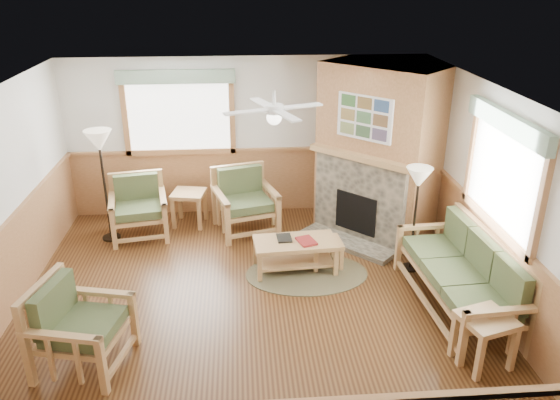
{
  "coord_description": "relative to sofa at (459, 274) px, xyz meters",
  "views": [
    {
      "loc": [
        -0.11,
        -5.95,
        4.0
      ],
      "look_at": [
        0.4,
        0.7,
        1.15
      ],
      "focal_mm": 35.0,
      "sensor_mm": 36.0,
      "label": 1
    }
  ],
  "objects": [
    {
      "name": "floor",
      "position": [
        -2.55,
        0.29,
        -0.5
      ],
      "size": [
        6.0,
        6.0,
        0.01
      ],
      "primitive_type": "cube",
      "color": "#4E2D15",
      "rests_on": "ground"
    },
    {
      "name": "ceiling",
      "position": [
        -2.55,
        0.29,
        2.21
      ],
      "size": [
        6.0,
        6.0,
        0.01
      ],
      "primitive_type": "cube",
      "color": "white",
      "rests_on": "floor"
    },
    {
      "name": "wall_back",
      "position": [
        -2.55,
        3.29,
        0.86
      ],
      "size": [
        6.0,
        0.02,
        2.7
      ],
      "primitive_type": "cube",
      "color": "white",
      "rests_on": "floor"
    },
    {
      "name": "wall_front",
      "position": [
        -2.55,
        -2.71,
        0.86
      ],
      "size": [
        6.0,
        0.02,
        2.7
      ],
      "primitive_type": "cube",
      "color": "white",
      "rests_on": "floor"
    },
    {
      "name": "wall_right",
      "position": [
        0.45,
        0.29,
        0.86
      ],
      "size": [
        0.02,
        6.0,
        2.7
      ],
      "primitive_type": "cube",
      "color": "white",
      "rests_on": "floor"
    },
    {
      "name": "wainscot",
      "position": [
        -2.55,
        0.29,
        0.06
      ],
      "size": [
        6.0,
        6.0,
        1.1
      ],
      "primitive_type": null,
      "color": "#A46F43",
      "rests_on": "floor"
    },
    {
      "name": "fireplace",
      "position": [
        -0.5,
        2.34,
        0.86
      ],
      "size": [
        3.11,
        3.11,
        2.7
      ],
      "primitive_type": null,
      "rotation": [
        0.0,
        0.0,
        -0.79
      ],
      "color": "#A46F43",
      "rests_on": "floor"
    },
    {
      "name": "window_back",
      "position": [
        -3.65,
        3.25,
        2.04
      ],
      "size": [
        1.9,
        0.16,
        1.5
      ],
      "primitive_type": null,
      "color": "white",
      "rests_on": "wall_back"
    },
    {
      "name": "window_right",
      "position": [
        0.41,
        0.09,
        2.04
      ],
      "size": [
        0.16,
        1.9,
        1.5
      ],
      "primitive_type": null,
      "color": "white",
      "rests_on": "wall_right"
    },
    {
      "name": "ceiling_fan",
      "position": [
        -2.25,
        0.59,
        2.17
      ],
      "size": [
        1.59,
        1.59,
        0.36
      ],
      "primitive_type": null,
      "rotation": [
        0.0,
        0.0,
        0.35
      ],
      "color": "white",
      "rests_on": "ceiling"
    },
    {
      "name": "sofa",
      "position": [
        0.0,
        0.0,
        0.0
      ],
      "size": [
        2.19,
        1.01,
        0.99
      ],
      "primitive_type": null,
      "rotation": [
        0.0,
        0.0,
        -1.51
      ],
      "color": "tan",
      "rests_on": "floor"
    },
    {
      "name": "armchair_back_left",
      "position": [
        -4.3,
        2.4,
        -0.01
      ],
      "size": [
        1.0,
        1.0,
        0.96
      ],
      "primitive_type": null,
      "rotation": [
        0.0,
        0.0,
        0.18
      ],
      "color": "tan",
      "rests_on": "floor"
    },
    {
      "name": "armchair_back_right",
      "position": [
        -2.6,
        2.45,
        0.02
      ],
      "size": [
        1.12,
        1.12,
        1.02
      ],
      "primitive_type": null,
      "rotation": [
        0.0,
        0.0,
        0.28
      ],
      "color": "tan",
      "rests_on": "floor"
    },
    {
      "name": "armchair_left",
      "position": [
        -4.4,
        -0.72,
        -0.0
      ],
      "size": [
        1.05,
        1.05,
        0.98
      ],
      "primitive_type": null,
      "rotation": [
        0.0,
        0.0,
        1.34
      ],
      "color": "tan",
      "rests_on": "floor"
    },
    {
      "name": "coffee_table",
      "position": [
        -1.92,
        1.12,
        -0.26
      ],
      "size": [
        1.19,
        0.66,
        0.46
      ],
      "primitive_type": null,
      "rotation": [
        0.0,
        0.0,
        0.07
      ],
      "color": "tan",
      "rests_on": "floor"
    },
    {
      "name": "end_table_chairs",
      "position": [
        -3.53,
        2.77,
        -0.2
      ],
      "size": [
        0.6,
        0.59,
        0.58
      ],
      "primitive_type": null,
      "rotation": [
        0.0,
        0.0,
        -0.18
      ],
      "color": "tan",
      "rests_on": "floor"
    },
    {
      "name": "end_table_sofa",
      "position": [
        -0.1,
        -1.04,
        -0.2
      ],
      "size": [
        0.65,
        0.64,
        0.59
      ],
      "primitive_type": null,
      "rotation": [
        0.0,
        0.0,
        0.29
      ],
      "color": "tan",
      "rests_on": "floor"
    },
    {
      "name": "footstool",
      "position": [
        -1.47,
        1.22,
        -0.3
      ],
      "size": [
        0.49,
        0.49,
        0.39
      ],
      "primitive_type": null,
      "rotation": [
        0.0,
        0.0,
        0.08
      ],
      "color": "tan",
      "rests_on": "floor"
    },
    {
      "name": "braided_rug",
      "position": [
        -1.77,
        0.98,
        -0.49
      ],
      "size": [
        1.92,
        1.92,
        0.01
      ],
      "primitive_type": "cylinder",
      "rotation": [
        0.0,
        0.0,
        0.12
      ],
      "color": "brown",
      "rests_on": "floor"
    },
    {
      "name": "floor_lamp_left",
      "position": [
        -4.76,
        2.32,
        0.41
      ],
      "size": [
        0.5,
        0.5,
        1.8
      ],
      "primitive_type": null,
      "rotation": [
        0.0,
        0.0,
        -0.23
      ],
      "color": "black",
      "rests_on": "floor"
    },
    {
      "name": "floor_lamp_right",
      "position": [
        -0.27,
        1.02,
        0.28
      ],
      "size": [
        0.45,
        0.45,
        1.55
      ],
      "primitive_type": null,
      "rotation": [
        0.0,
        0.0,
        -0.32
      ],
      "color": "black",
      "rests_on": "floor"
    },
    {
      "name": "book_red",
      "position": [
        -1.77,
        1.07,
        -0.0
      ],
      "size": [
        0.3,
        0.35,
        0.03
      ],
      "primitive_type": "cube",
      "rotation": [
        0.0,
        0.0,
        0.32
      ],
      "color": "maroon",
      "rests_on": "coffee_table"
    },
    {
      "name": "book_dark",
      "position": [
        -2.07,
        1.19,
        -0.01
      ],
      "size": [
        0.21,
        0.28,
        0.03
      ],
      "primitive_type": "cube",
      "rotation": [
        0.0,
        0.0,
        0.05
      ],
      "color": "black",
      "rests_on": "coffee_table"
    }
  ]
}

